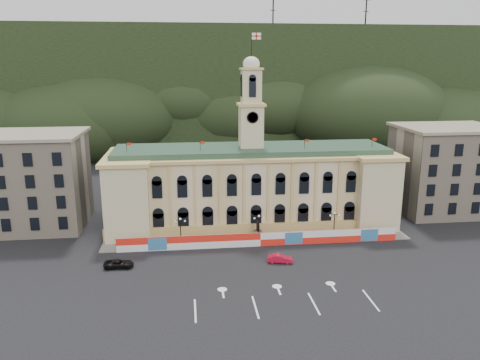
{
  "coord_description": "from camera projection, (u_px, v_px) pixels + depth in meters",
  "views": [
    {
      "loc": [
        -12.51,
        -61.65,
        31.67
      ],
      "look_at": [
        -3.3,
        18.0,
        11.46
      ],
      "focal_mm": 35.0,
      "sensor_mm": 36.0,
      "label": 1
    }
  ],
  "objects": [
    {
      "name": "lane_markings",
      "position": [
        283.0,
        302.0,
        63.7
      ],
      "size": [
        26.0,
        10.0,
        0.02
      ],
      "primitive_type": null,
      "color": "white",
      "rests_on": "ground"
    },
    {
      "name": "ground",
      "position": [
        276.0,
        285.0,
        68.52
      ],
      "size": [
        260.0,
        260.0,
        0.0
      ],
      "primitive_type": "plane",
      "color": "black",
      "rests_on": "ground"
    },
    {
      "name": "hill_ridge",
      "position": [
        218.0,
        95.0,
        181.26
      ],
      "size": [
        230.0,
        80.0,
        64.0
      ],
      "color": "black",
      "rests_on": "ground"
    },
    {
      "name": "red_sedan",
      "position": [
        280.0,
        258.0,
        76.06
      ],
      "size": [
        3.09,
        4.68,
        1.35
      ],
      "primitive_type": "imported",
      "rotation": [
        0.0,
        0.0,
        1.36
      ],
      "color": "red",
      "rests_on": "ground"
    },
    {
      "name": "lamp_right",
      "position": [
        334.0,
        223.0,
        85.7
      ],
      "size": [
        1.96,
        0.44,
        5.15
      ],
      "color": "black",
      "rests_on": "ground"
    },
    {
      "name": "black_suv",
      "position": [
        119.0,
        264.0,
        74.12
      ],
      "size": [
        2.37,
        4.75,
        1.29
      ],
      "primitive_type": "imported",
      "rotation": [
        0.0,
        0.0,
        1.55
      ],
      "color": "black",
      "rests_on": "ground"
    },
    {
      "name": "pavement",
      "position": [
        258.0,
        240.0,
        85.59
      ],
      "size": [
        56.0,
        5.5,
        0.16
      ],
      "primitive_type": "cube",
      "color": "slate",
      "rests_on": "ground"
    },
    {
      "name": "statue",
      "position": [
        258.0,
        234.0,
        85.56
      ],
      "size": [
        1.4,
        1.4,
        3.72
      ],
      "color": "#595651",
      "rests_on": "ground"
    },
    {
      "name": "side_building_right",
      "position": [
        446.0,
        169.0,
        100.82
      ],
      "size": [
        21.0,
        17.0,
        18.6
      ],
      "color": "#BBA790",
      "rests_on": "ground"
    },
    {
      "name": "hoarding_fence",
      "position": [
        261.0,
        239.0,
        82.73
      ],
      "size": [
        50.0,
        0.44,
        2.5
      ],
      "color": "red",
      "rests_on": "ground"
    },
    {
      "name": "side_building_left",
      "position": [
        31.0,
        180.0,
        91.24
      ],
      "size": [
        21.0,
        17.0,
        18.6
      ],
      "color": "#BBA790",
      "rests_on": "ground"
    },
    {
      "name": "lamp_left",
      "position": [
        181.0,
        229.0,
        82.58
      ],
      "size": [
        1.96,
        0.44,
        5.15
      ],
      "color": "black",
      "rests_on": "ground"
    },
    {
      "name": "lamp_center",
      "position": [
        259.0,
        226.0,
        84.14
      ],
      "size": [
        1.96,
        0.44,
        5.15
      ],
      "color": "black",
      "rests_on": "ground"
    },
    {
      "name": "city_hall",
      "position": [
        251.0,
        185.0,
        93.21
      ],
      "size": [
        56.2,
        17.6,
        37.1
      ],
      "color": "beige",
      "rests_on": "ground"
    }
  ]
}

